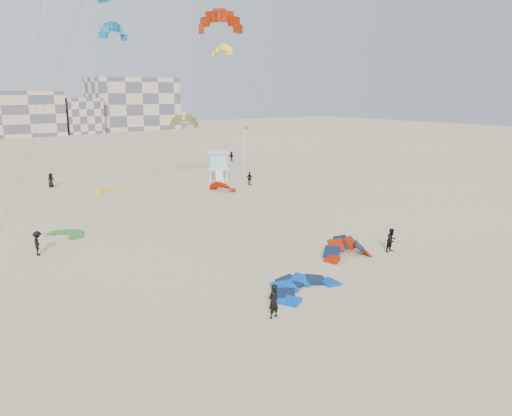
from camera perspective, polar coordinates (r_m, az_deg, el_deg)
ground at (r=27.77m, az=3.70°, el=-12.33°), size 320.00×320.00×0.00m
kite_ground_blue at (r=31.33m, az=5.41°, el=-9.29°), size 5.48×5.68×1.45m
kite_ground_orange at (r=37.55m, az=10.33°, el=-5.58°), size 4.31×4.34×3.83m
kite_ground_green at (r=45.40m, az=-20.80°, el=-2.94°), size 4.37×4.26×0.60m
kite_ground_red_far at (r=61.43m, az=-3.84°, el=1.97°), size 4.72×4.68×3.56m
kite_ground_yellow at (r=63.57m, az=-16.95°, el=1.80°), size 4.48×4.58×1.07m
kitesurfer_main at (r=27.27m, az=2.00°, el=-10.59°), size 0.76×0.55×1.92m
kitesurfer_b at (r=39.37m, az=15.23°, el=-3.56°), size 0.89×0.69×1.82m
kitesurfer_c at (r=40.56m, az=-23.67°, el=-3.71°), size 0.99×1.34×1.86m
kitesurfer_d at (r=64.80m, az=-0.74°, el=3.37°), size 0.84×1.11×1.75m
kitesurfer_e at (r=68.71m, az=-22.40°, el=2.97°), size 1.02×0.80×1.83m
kitesurfer_f at (r=87.82m, az=-2.83°, el=5.91°), size 0.57×1.52×1.61m
kite_fly_orange at (r=51.29m, az=-4.20°, el=20.22°), size 5.70×20.85×18.51m
kite_fly_olive at (r=66.97m, az=-8.25°, el=9.70°), size 8.72×9.69×8.32m
kite_fly_yellow at (r=84.02m, az=-3.88°, el=17.43°), size 4.57×4.48×18.62m
kite_fly_teal_b at (r=77.46m, az=-15.99°, el=18.68°), size 5.37×5.18×20.25m
lifeguard_tower_near at (r=67.46m, az=-4.34°, el=4.71°), size 3.92×6.11×4.07m
flagpole at (r=69.94m, az=-1.34°, el=6.62°), size 0.61×0.09×7.46m
condo_east at (r=164.88m, az=-13.84°, el=11.48°), size 26.00×14.00×16.00m
condo_fill_right at (r=154.78m, az=-19.35°, el=9.92°), size 10.00×10.00×10.00m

